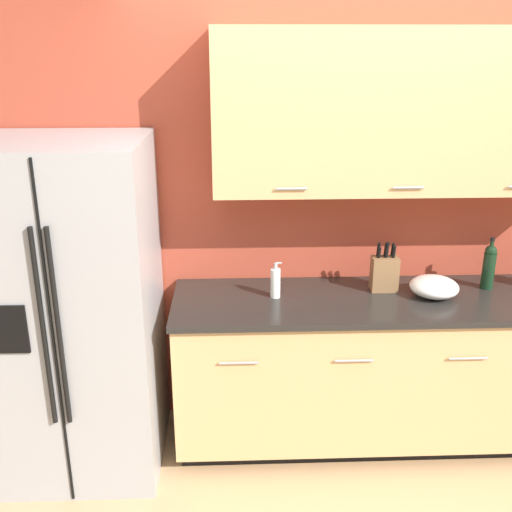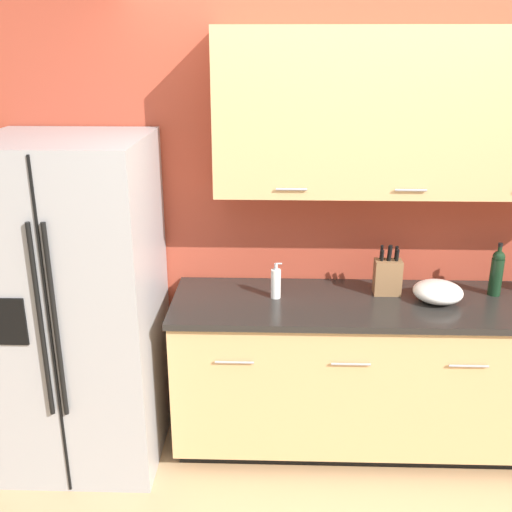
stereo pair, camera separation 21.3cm
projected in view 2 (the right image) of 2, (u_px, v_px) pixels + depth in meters
wall_back at (369, 187)px, 3.34m from camera, size 10.00×0.39×2.60m
counter_unit at (394, 373)px, 3.40m from camera, size 2.49×0.64×0.91m
refrigerator at (77, 305)px, 3.23m from camera, size 0.84×0.82×1.80m
knife_block at (388, 276)px, 3.31m from camera, size 0.15×0.09×0.29m
wine_bottle at (497, 272)px, 3.29m from camera, size 0.07×0.07×0.30m
soap_dispenser at (276, 283)px, 3.27m from camera, size 0.06×0.05×0.20m
mixing_bowl at (438, 292)px, 3.23m from camera, size 0.27×0.27×0.11m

